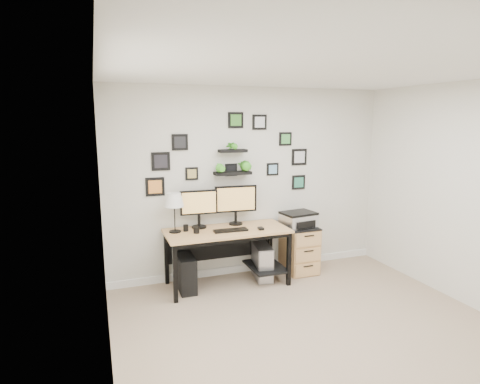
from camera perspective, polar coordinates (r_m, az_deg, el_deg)
name	(u,v)px	position (r m, az deg, el deg)	size (l,w,h in m)	color
room	(251,267)	(5.92, 1.54, -10.64)	(4.00, 4.00, 4.00)	tan
desk	(229,238)	(5.30, -1.58, -6.55)	(1.60, 0.70, 0.75)	tan
monitor_left	(199,206)	(5.28, -5.87, -1.99)	(0.49, 0.20, 0.50)	black
monitor_right	(236,202)	(5.41, -0.60, -1.37)	(0.58, 0.20, 0.54)	black
keyboard	(231,230)	(5.16, -1.34, -5.46)	(0.44, 0.14, 0.02)	black
mouse	(261,229)	(5.24, 2.97, -5.21)	(0.06, 0.10, 0.03)	black
table_lamp	(174,201)	(5.09, -9.34, -1.26)	(0.25, 0.25, 0.50)	black
mug	(196,230)	(5.09, -6.21, -5.38)	(0.08, 0.08, 0.09)	black
pen_cup	(186,228)	(5.20, -7.72, -5.09)	(0.07, 0.07, 0.08)	black
pc_tower_black	(186,273)	(5.27, -7.68, -11.36)	(0.20, 0.45, 0.45)	black
pc_tower_grey	(262,262)	(5.60, 3.19, -9.89)	(0.28, 0.50, 0.47)	gray
file_cabinet	(299,249)	(5.86, 8.45, -8.01)	(0.43, 0.53, 0.67)	tan
printer	(298,219)	(5.72, 8.32, -3.86)	(0.50, 0.42, 0.21)	silver
wall_decor	(233,158)	(5.40, -0.96, 4.82)	(2.31, 0.18, 1.11)	black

